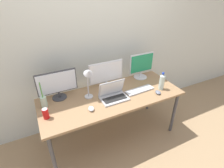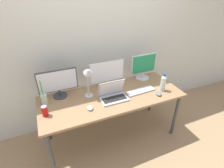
{
  "view_description": "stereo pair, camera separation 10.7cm",
  "coord_description": "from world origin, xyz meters",
  "px_view_note": "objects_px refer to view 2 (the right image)",
  "views": [
    {
      "loc": [
        -0.84,
        -1.71,
        2.05
      ],
      "look_at": [
        0.0,
        0.0,
        0.92
      ],
      "focal_mm": 28.0,
      "sensor_mm": 36.0,
      "label": 1
    },
    {
      "loc": [
        -0.74,
        -1.76,
        2.05
      ],
      "look_at": [
        0.0,
        0.0,
        0.92
      ],
      "focal_mm": 28.0,
      "sensor_mm": 36.0,
      "label": 2
    }
  ],
  "objects_px": {
    "bamboo_vase": "(44,99)",
    "laptop_silver": "(113,94)",
    "monitor_center": "(107,74)",
    "mouse_by_keyboard": "(159,94)",
    "soda_can_near_keyboard": "(45,111)",
    "mouse_by_laptop": "(90,108)",
    "water_bottle": "(163,83)",
    "monitor_right": "(144,66)",
    "work_desk": "(112,99)",
    "desk_lamp": "(88,77)",
    "monitor_left": "(58,83)",
    "keyboard_main": "(140,91)"
  },
  "relations": [
    {
      "from": "bamboo_vase",
      "to": "laptop_silver",
      "type": "bearing_deg",
      "value": -13.8
    },
    {
      "from": "monitor_center",
      "to": "mouse_by_keyboard",
      "type": "height_order",
      "value": "monitor_center"
    },
    {
      "from": "soda_can_near_keyboard",
      "to": "mouse_by_laptop",
      "type": "bearing_deg",
      "value": -10.19
    },
    {
      "from": "soda_can_near_keyboard",
      "to": "bamboo_vase",
      "type": "height_order",
      "value": "bamboo_vase"
    },
    {
      "from": "water_bottle",
      "to": "monitor_right",
      "type": "bearing_deg",
      "value": 98.56
    },
    {
      "from": "laptop_silver",
      "to": "bamboo_vase",
      "type": "height_order",
      "value": "bamboo_vase"
    },
    {
      "from": "work_desk",
      "to": "laptop_silver",
      "type": "relative_size",
      "value": 5.39
    },
    {
      "from": "work_desk",
      "to": "bamboo_vase",
      "type": "distance_m",
      "value": 0.85
    },
    {
      "from": "water_bottle",
      "to": "soda_can_near_keyboard",
      "type": "xyz_separation_m",
      "value": [
        -1.53,
        0.08,
        -0.05
      ]
    },
    {
      "from": "desk_lamp",
      "to": "water_bottle",
      "type": "bearing_deg",
      "value": -12.56
    },
    {
      "from": "work_desk",
      "to": "desk_lamp",
      "type": "relative_size",
      "value": 4.23
    },
    {
      "from": "desk_lamp",
      "to": "monitor_left",
      "type": "bearing_deg",
      "value": 151.08
    },
    {
      "from": "monitor_center",
      "to": "mouse_by_laptop",
      "type": "relative_size",
      "value": 5.4
    },
    {
      "from": "keyboard_main",
      "to": "water_bottle",
      "type": "xyz_separation_m",
      "value": [
        0.29,
        -0.09,
        0.11
      ]
    },
    {
      "from": "work_desk",
      "to": "soda_can_near_keyboard",
      "type": "xyz_separation_m",
      "value": [
        -0.84,
        -0.07,
        0.12
      ]
    },
    {
      "from": "desk_lamp",
      "to": "keyboard_main",
      "type": "bearing_deg",
      "value": -10.53
    },
    {
      "from": "bamboo_vase",
      "to": "monitor_center",
      "type": "bearing_deg",
      "value": 5.69
    },
    {
      "from": "monitor_left",
      "to": "monitor_center",
      "type": "bearing_deg",
      "value": -2.15
    },
    {
      "from": "work_desk",
      "to": "keyboard_main",
      "type": "height_order",
      "value": "keyboard_main"
    },
    {
      "from": "soda_can_near_keyboard",
      "to": "monitor_right",
      "type": "bearing_deg",
      "value": 12.84
    },
    {
      "from": "work_desk",
      "to": "monitor_right",
      "type": "xyz_separation_m",
      "value": [
        0.63,
        0.26,
        0.26
      ]
    },
    {
      "from": "laptop_silver",
      "to": "water_bottle",
      "type": "relative_size",
      "value": 1.36
    },
    {
      "from": "bamboo_vase",
      "to": "mouse_by_laptop",
      "type": "bearing_deg",
      "value": -32.7
    },
    {
      "from": "monitor_right",
      "to": "soda_can_near_keyboard",
      "type": "xyz_separation_m",
      "value": [
        -1.47,
        -0.33,
        -0.14
      ]
    },
    {
      "from": "laptop_silver",
      "to": "mouse_by_laptop",
      "type": "height_order",
      "value": "laptop_silver"
    },
    {
      "from": "mouse_by_laptop",
      "to": "work_desk",
      "type": "bearing_deg",
      "value": 33.31
    },
    {
      "from": "keyboard_main",
      "to": "bamboo_vase",
      "type": "relative_size",
      "value": 1.24
    },
    {
      "from": "work_desk",
      "to": "laptop_silver",
      "type": "height_order",
      "value": "laptop_silver"
    },
    {
      "from": "monitor_left",
      "to": "laptop_silver",
      "type": "relative_size",
      "value": 1.42
    },
    {
      "from": "keyboard_main",
      "to": "mouse_by_laptop",
      "type": "distance_m",
      "value": 0.75
    },
    {
      "from": "mouse_by_keyboard",
      "to": "desk_lamp",
      "type": "xyz_separation_m",
      "value": [
        -0.86,
        0.29,
        0.28
      ]
    },
    {
      "from": "monitor_center",
      "to": "laptop_silver",
      "type": "distance_m",
      "value": 0.33
    },
    {
      "from": "desk_lamp",
      "to": "work_desk",
      "type": "bearing_deg",
      "value": -13.15
    },
    {
      "from": "monitor_left",
      "to": "keyboard_main",
      "type": "xyz_separation_m",
      "value": [
        1.03,
        -0.32,
        -0.2
      ]
    },
    {
      "from": "monitor_right",
      "to": "mouse_by_keyboard",
      "type": "bearing_deg",
      "value": -95.51
    },
    {
      "from": "keyboard_main",
      "to": "soda_can_near_keyboard",
      "type": "bearing_deg",
      "value": 177.74
    },
    {
      "from": "mouse_by_keyboard",
      "to": "mouse_by_laptop",
      "type": "distance_m",
      "value": 0.93
    },
    {
      "from": "soda_can_near_keyboard",
      "to": "monitor_left",
      "type": "bearing_deg",
      "value": 57.35
    },
    {
      "from": "monitor_left",
      "to": "monitor_center",
      "type": "height_order",
      "value": "monitor_center"
    },
    {
      "from": "laptop_silver",
      "to": "desk_lamp",
      "type": "bearing_deg",
      "value": 156.49
    },
    {
      "from": "work_desk",
      "to": "keyboard_main",
      "type": "distance_m",
      "value": 0.4
    },
    {
      "from": "water_bottle",
      "to": "soda_can_near_keyboard",
      "type": "distance_m",
      "value": 1.53
    },
    {
      "from": "monitor_right",
      "to": "water_bottle",
      "type": "xyz_separation_m",
      "value": [
        0.06,
        -0.41,
        -0.09
      ]
    },
    {
      "from": "work_desk",
      "to": "monitor_left",
      "type": "bearing_deg",
      "value": 157.76
    },
    {
      "from": "mouse_by_keyboard",
      "to": "water_bottle",
      "type": "distance_m",
      "value": 0.17
    },
    {
      "from": "monitor_center",
      "to": "soda_can_near_keyboard",
      "type": "distance_m",
      "value": 0.93
    },
    {
      "from": "laptop_silver",
      "to": "water_bottle",
      "type": "bearing_deg",
      "value": -7.91
    },
    {
      "from": "work_desk",
      "to": "monitor_left",
      "type": "distance_m",
      "value": 0.73
    },
    {
      "from": "laptop_silver",
      "to": "mouse_by_keyboard",
      "type": "height_order",
      "value": "laptop_silver"
    },
    {
      "from": "keyboard_main",
      "to": "monitor_right",
      "type": "bearing_deg",
      "value": 51.56
    }
  ]
}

